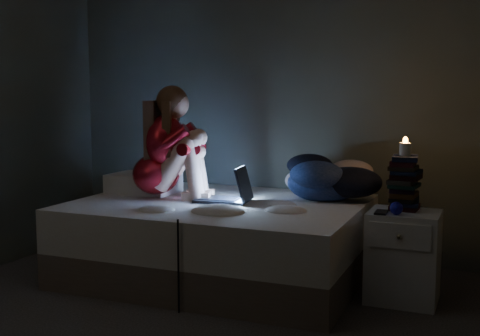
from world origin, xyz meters
The scene contains 11 objects.
wall_back centered at (0.00, 1.91, 1.30)m, with size 3.60×0.02×2.60m, color #595F54.
bed centered at (-0.15, 1.10, 0.27)m, with size 1.97×1.48×0.54m, color beige, non-canonical shape.
pillow centered at (-0.85, 1.25, 0.61)m, with size 0.50×0.35×0.14m, color silver.
woman centered at (-0.64, 1.07, 0.95)m, with size 0.51×0.33×0.82m, color maroon, non-canonical shape.
laptop centered at (-0.13, 1.10, 0.67)m, with size 0.37×0.26×0.26m, color black, non-canonical shape.
clothes_pile centered at (0.50, 1.49, 0.71)m, with size 0.56×0.45×0.33m, color #10244B, non-canonical shape.
nightstand centered at (1.13, 1.07, 0.28)m, with size 0.43×0.38×0.57m, color silver.
book_stack centered at (1.11, 1.13, 0.75)m, with size 0.19×0.25×0.35m, color black, non-canonical shape.
candle centered at (1.11, 1.13, 0.96)m, with size 0.07×0.07×0.08m, color beige.
phone centered at (1.00, 0.96, 0.58)m, with size 0.07×0.14×0.01m, color black.
blue_orb centered at (1.09, 0.94, 0.61)m, with size 0.08×0.08×0.08m, color #12128F.
Camera 1 is at (1.60, -2.77, 1.30)m, focal length 45.84 mm.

